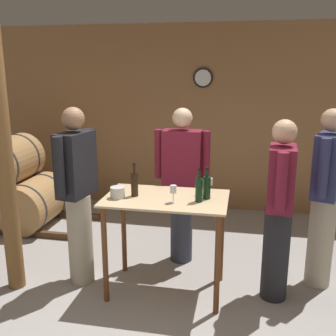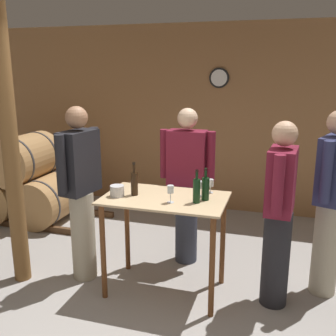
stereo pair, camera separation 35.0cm
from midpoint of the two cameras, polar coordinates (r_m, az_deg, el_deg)
ground_plane at (r=3.51m, az=0.09°, el=-22.03°), size 14.00×14.00×0.00m
back_wall at (r=5.81m, az=8.69°, el=6.95°), size 8.40×0.08×2.70m
barrel_rack at (r=5.77m, az=-18.10°, el=-2.32°), size 2.26×0.87×1.21m
tasting_table at (r=3.63m, az=2.32°, el=-7.08°), size 1.12×0.69×0.94m
wooden_post at (r=3.90m, az=-19.58°, el=2.71°), size 0.16×0.16×2.70m
wine_bottle_far_left at (r=3.60m, az=-2.15°, el=-2.17°), size 0.07×0.07×0.31m
wine_bottle_left at (r=3.42m, az=7.10°, el=-3.21°), size 0.06×0.06×0.30m
wine_bottle_center at (r=3.50m, az=8.32°, el=-2.92°), size 0.07×0.07×0.29m
wine_glass_near_left at (r=3.40m, az=3.32°, el=-3.28°), size 0.06×0.06×0.16m
wine_glass_near_center at (r=3.60m, az=7.76°, el=-2.57°), size 0.06×0.06×0.14m
wine_glass_near_right at (r=3.71m, az=8.87°, el=-2.26°), size 0.06×0.06×0.13m
ice_bucket at (r=3.59m, az=-4.64°, el=-3.37°), size 0.13×0.13×0.10m
person_host at (r=3.87m, az=-10.05°, el=-3.28°), size 0.29×0.58×1.74m
person_visitor_with_scarf at (r=4.18m, az=5.14°, el=-2.24°), size 0.59×0.24×1.69m
person_visitor_bearded at (r=3.57m, az=18.57°, el=-6.11°), size 0.25×0.59×1.66m
person_visitor_near_door at (r=3.90m, az=24.99°, el=-4.37°), size 0.34×0.56×1.73m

